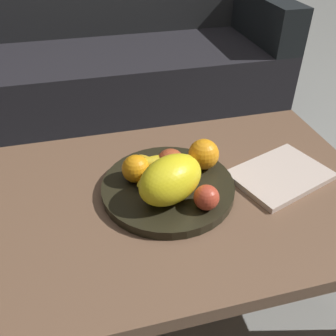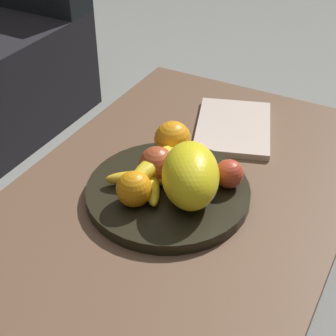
# 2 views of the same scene
# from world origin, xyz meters

# --- Properties ---
(ground_plane) EXTENTS (8.00, 8.00, 0.00)m
(ground_plane) POSITION_xyz_m (0.00, 0.00, 0.00)
(ground_plane) COLOR gray
(coffee_table) EXTENTS (1.09, 0.67, 0.40)m
(coffee_table) POSITION_xyz_m (0.00, 0.00, 0.36)
(coffee_table) COLOR brown
(coffee_table) RESTS_ON ground_plane
(fruit_bowl) EXTENTS (0.34, 0.34, 0.03)m
(fruit_bowl) POSITION_xyz_m (0.01, 0.01, 0.42)
(fruit_bowl) COLOR black
(fruit_bowl) RESTS_ON coffee_table
(melon_large_front) EXTENTS (0.20, 0.18, 0.11)m
(melon_large_front) POSITION_xyz_m (-0.00, -0.04, 0.48)
(melon_large_front) COLOR yellow
(melon_large_front) RESTS_ON fruit_bowl
(orange_front) EXTENTS (0.08, 0.08, 0.08)m
(orange_front) POSITION_xyz_m (0.12, 0.06, 0.47)
(orange_front) COLOR orange
(orange_front) RESTS_ON fruit_bowl
(orange_left) EXTENTS (0.07, 0.07, 0.07)m
(orange_left) POSITION_xyz_m (-0.07, 0.05, 0.46)
(orange_left) COLOR orange
(orange_left) RESTS_ON fruit_bowl
(apple_front) EXTENTS (0.08, 0.08, 0.08)m
(apple_front) POSITION_xyz_m (0.02, 0.05, 0.47)
(apple_front) COLOR #AA4726
(apple_front) RESTS_ON fruit_bowl
(apple_left) EXTENTS (0.06, 0.06, 0.06)m
(apple_left) POSITION_xyz_m (0.07, -0.09, 0.46)
(apple_left) COLOR #B63D28
(apple_left) RESTS_ON fruit_bowl
(banana_bunch) EXTENTS (0.17, 0.15, 0.06)m
(banana_bunch) POSITION_xyz_m (0.00, 0.05, 0.46)
(banana_bunch) COLOR yellow
(banana_bunch) RESTS_ON fruit_bowl
(magazine) EXTENTS (0.30, 0.25, 0.02)m
(magazine) POSITION_xyz_m (0.32, -0.01, 0.41)
(magazine) COLOR beige
(magazine) RESTS_ON coffee_table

